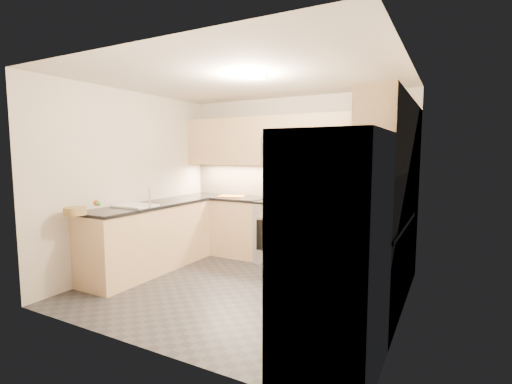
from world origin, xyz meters
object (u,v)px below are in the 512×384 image
object	(u,v)px
gas_range	(285,232)
microwave	(289,149)
cutting_board	(232,196)
fruit_basket	(75,211)
refrigerator	(333,254)
utensil_bowl	(369,199)

from	to	relation	value
gas_range	microwave	size ratio (longest dim) A/B	1.20
cutting_board	fruit_basket	world-z (taller)	fruit_basket
microwave	refrigerator	bearing A→B (deg)	-60.38
microwave	fruit_basket	size ratio (longest dim) A/B	3.11
gas_range	microwave	distance (m)	1.25
microwave	fruit_basket	bearing A→B (deg)	-122.45
gas_range	utensil_bowl	bearing A→B (deg)	2.89
gas_range	refrigerator	bearing A→B (deg)	-59.12
microwave	cutting_board	bearing A→B (deg)	-174.00
refrigerator	utensil_bowl	distance (m)	2.50
cutting_board	refrigerator	bearing A→B (deg)	-45.46
utensil_bowl	gas_range	bearing A→B (deg)	-177.11
gas_range	refrigerator	size ratio (longest dim) A/B	0.51
microwave	gas_range	bearing A→B (deg)	-90.00
refrigerator	fruit_basket	distance (m)	3.03
microwave	fruit_basket	distance (m)	3.02
refrigerator	fruit_basket	world-z (taller)	refrigerator
fruit_basket	cutting_board	bearing A→B (deg)	75.51
utensil_bowl	fruit_basket	xyz separation A→B (m)	(-2.78, -2.41, -0.04)
utensil_bowl	cutting_board	world-z (taller)	utensil_bowl
microwave	refrigerator	world-z (taller)	microwave
gas_range	refrigerator	distance (m)	2.86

